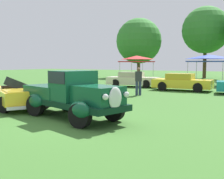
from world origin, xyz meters
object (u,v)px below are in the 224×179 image
at_px(neighbor_convertible, 18,94).
at_px(show_car_yellow, 182,82).
at_px(show_car_cream, 133,79).
at_px(canopy_tent_left_field, 137,58).
at_px(canopy_tent_center_field, 209,58).
at_px(spectator_near_truck, 138,80).
at_px(feature_pickup_truck, 72,94).

bearing_deg(neighbor_convertible, show_car_yellow, 70.92).
height_order(show_car_cream, show_car_yellow, same).
height_order(show_car_cream, canopy_tent_left_field, canopy_tent_left_field).
distance_m(show_car_cream, canopy_tent_center_field, 7.28).
bearing_deg(canopy_tent_center_field, show_car_yellow, -94.65).
distance_m(show_car_yellow, spectator_near_truck, 4.47).
bearing_deg(feature_pickup_truck, show_car_yellow, 88.66).
height_order(show_car_cream, canopy_tent_center_field, canopy_tent_center_field).
xyz_separation_m(feature_pickup_truck, show_car_cream, (-4.16, 12.65, -0.27)).
bearing_deg(canopy_tent_center_field, spectator_near_truck, -100.10).
relative_size(show_car_yellow, canopy_tent_left_field, 1.50).
distance_m(neighbor_convertible, show_car_cream, 12.10).
distance_m(show_car_cream, canopy_tent_left_field, 5.52).
bearing_deg(canopy_tent_left_field, canopy_tent_center_field, 2.16).
bearing_deg(feature_pickup_truck, canopy_tent_center_field, 87.53).
relative_size(feature_pickup_truck, show_car_yellow, 1.14).
relative_size(neighbor_convertible, spectator_near_truck, 2.61).
distance_m(show_car_yellow, canopy_tent_center_field, 6.29).
distance_m(feature_pickup_truck, canopy_tent_left_field, 18.57).
bearing_deg(feature_pickup_truck, spectator_near_truck, 98.14).
xyz_separation_m(show_car_yellow, spectator_near_truck, (-1.34, -4.25, 0.31)).
height_order(feature_pickup_truck, canopy_tent_left_field, canopy_tent_left_field).
height_order(spectator_near_truck, canopy_tent_left_field, canopy_tent_left_field).
distance_m(spectator_near_truck, canopy_tent_center_field, 10.53).
xyz_separation_m(neighbor_convertible, show_car_cream, (-0.59, 12.08, 0.02)).
bearing_deg(spectator_near_truck, show_car_cream, 120.74).
height_order(show_car_cream, spectator_near_truck, spectator_near_truck).
distance_m(neighbor_convertible, show_car_yellow, 11.77).
bearing_deg(spectator_near_truck, feature_pickup_truck, -81.86).
xyz_separation_m(show_car_cream, canopy_tent_left_field, (-2.06, 4.78, 1.82)).
height_order(feature_pickup_truck, show_car_cream, feature_pickup_truck).
bearing_deg(canopy_tent_center_field, show_car_cream, -134.28).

